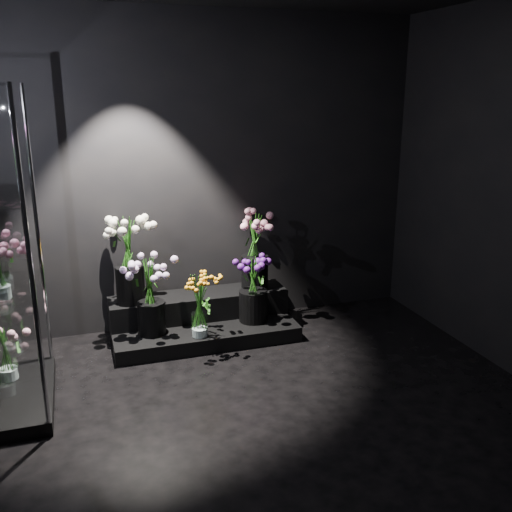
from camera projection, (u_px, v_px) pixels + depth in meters
name	position (u px, v px, depth m)	size (l,w,h in m)	color
floor	(279.00, 434.00, 3.68)	(4.00, 4.00, 0.00)	black
wall_back	(204.00, 174.00, 5.11)	(4.00, 4.00, 0.00)	black
display_riser	(202.00, 319.00, 5.13)	(1.60, 0.71, 0.36)	black
bouquet_orange_bells	(199.00, 304.00, 4.72)	(0.31, 0.31, 0.56)	white
bouquet_lilac	(150.00, 291.00, 4.76)	(0.39, 0.39, 0.66)	black
bouquet_purple	(253.00, 286.00, 5.04)	(0.40, 0.40, 0.60)	black
bouquet_cream_roses	(128.00, 252.00, 4.82)	(0.50, 0.50, 0.77)	black
bouquet_pink_roses	(255.00, 247.00, 5.20)	(0.38, 0.38, 0.70)	black
bouquet_case_base_pink	(5.00, 350.00, 4.10)	(0.38, 0.38, 0.43)	white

